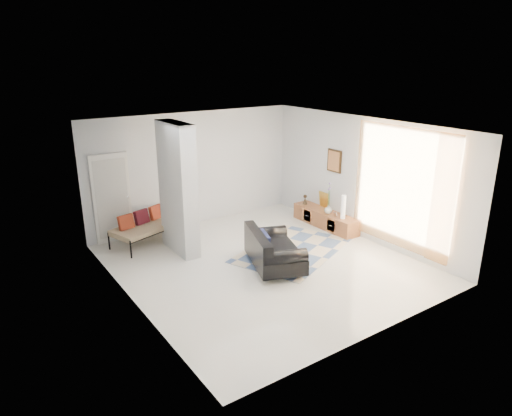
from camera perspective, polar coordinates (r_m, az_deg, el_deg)
floor at (r=9.44m, az=1.01°, el=-6.97°), size 6.00×6.00×0.00m
ceiling at (r=8.62m, az=1.11°, el=10.09°), size 6.00×6.00×0.00m
wall_back at (r=11.42m, az=-7.75°, el=4.84°), size 6.00×0.00×6.00m
wall_front at (r=6.87m, az=15.81°, el=-5.00°), size 6.00×0.00×6.00m
wall_left at (r=7.75m, az=-15.75°, el=-2.29°), size 0.00×6.00×6.00m
wall_right at (r=10.71m, az=13.15°, el=3.61°), size 0.00×6.00×6.00m
partition_column at (r=9.74m, az=-9.75°, el=2.37°), size 0.35×1.20×2.80m
hallway_door at (r=10.74m, az=-17.58°, el=1.16°), size 0.85×0.06×2.04m
curtain at (r=9.93m, az=17.71°, el=2.36°), size 0.00×2.55×2.55m
wall_art at (r=11.24m, az=9.77°, el=5.83°), size 0.04×0.45×0.55m
media_console at (r=11.50m, az=8.66°, el=-1.33°), size 0.45×1.96×0.80m
loveseat at (r=9.16m, az=1.98°, el=-5.34°), size 1.36×1.74×0.76m
daybed at (r=10.68m, az=-13.05°, el=-1.98°), size 2.01×1.32×0.77m
area_rug at (r=10.08m, az=4.53°, el=-5.27°), size 3.08×2.61×0.01m
cylinder_lamp at (r=10.92m, az=10.87°, el=0.13°), size 0.10×0.10×0.56m
bronze_figurine at (r=11.88m, az=6.15°, el=1.07°), size 0.14×0.14×0.25m
vase at (r=11.27m, az=9.03°, el=-0.14°), size 0.21×0.21×0.21m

